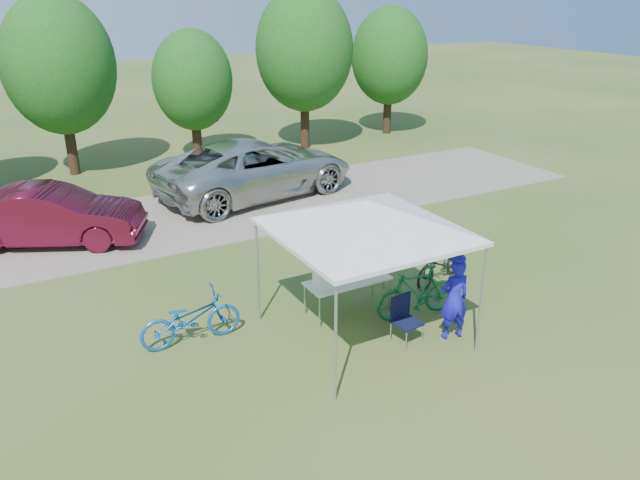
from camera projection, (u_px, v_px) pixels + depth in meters
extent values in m
plane|color=#2D5119|center=(363.00, 335.00, 12.00)|extent=(100.00, 100.00, 0.00)
cube|color=gray|center=(217.00, 212.00, 18.47)|extent=(24.00, 5.00, 0.02)
cylinder|color=#A5A5AA|center=(336.00, 344.00, 9.71)|extent=(0.05, 0.05, 2.10)
cylinder|color=#A5A5AA|center=(481.00, 300.00, 11.06)|extent=(0.05, 0.05, 2.10)
cylinder|color=#A5A5AA|center=(258.00, 272.00, 12.14)|extent=(0.05, 0.05, 2.10)
cylinder|color=#A5A5AA|center=(385.00, 244.00, 13.48)|extent=(0.05, 0.05, 2.10)
cube|color=silver|center=(366.00, 231.00, 11.18)|extent=(3.15, 3.15, 0.08)
pyramid|color=silver|center=(367.00, 200.00, 10.96)|extent=(4.53, 4.53, 0.55)
cylinder|color=#382314|center=(71.00, 146.00, 21.84)|extent=(0.36, 0.36, 2.03)
ellipsoid|color=#144711|center=(59.00, 65.00, 20.79)|extent=(3.71, 3.71, 4.64)
cylinder|color=#382314|center=(197.00, 139.00, 23.77)|extent=(0.36, 0.36, 1.61)
ellipsoid|color=#144711|center=(193.00, 80.00, 22.95)|extent=(2.94, 2.94, 3.68)
cylinder|color=#382314|center=(305.00, 122.00, 25.46)|extent=(0.36, 0.36, 2.10)
ellipsoid|color=#144711|center=(304.00, 50.00, 24.38)|extent=(3.84, 3.84, 4.80)
cylinder|color=#382314|center=(387.00, 113.00, 28.02)|extent=(0.36, 0.36, 1.82)
ellipsoid|color=#144711|center=(390.00, 56.00, 27.08)|extent=(3.33, 3.33, 4.16)
cube|color=white|center=(348.00, 281.00, 12.60)|extent=(1.74, 0.73, 0.04)
cylinder|color=#A5A5AA|center=(320.00, 312.00, 12.12)|extent=(0.04, 0.04, 0.68)
cylinder|color=#A5A5AA|center=(389.00, 294.00, 12.86)|extent=(0.04, 0.04, 0.68)
cylinder|color=#A5A5AA|center=(305.00, 299.00, 12.62)|extent=(0.04, 0.04, 0.68)
cylinder|color=#A5A5AA|center=(373.00, 282.00, 13.36)|extent=(0.04, 0.04, 0.68)
cube|color=black|center=(407.00, 323.00, 11.55)|extent=(0.53, 0.53, 0.04)
cube|color=black|center=(400.00, 306.00, 11.64)|extent=(0.47, 0.10, 0.47)
cylinder|color=#A5A5AA|center=(404.00, 341.00, 11.37)|extent=(0.02, 0.02, 0.42)
cylinder|color=#A5A5AA|center=(422.00, 336.00, 11.56)|extent=(0.02, 0.02, 0.42)
cylinder|color=#A5A5AA|center=(391.00, 331.00, 11.71)|extent=(0.02, 0.02, 0.42)
cylinder|color=#A5A5AA|center=(409.00, 326.00, 11.90)|extent=(0.02, 0.02, 0.42)
cube|color=white|center=(327.00, 278.00, 12.31)|extent=(0.48, 0.32, 0.32)
cube|color=white|center=(327.00, 270.00, 12.25)|extent=(0.50, 0.34, 0.04)
cylinder|color=gold|center=(368.00, 275.00, 12.74)|extent=(0.09, 0.09, 0.07)
imported|color=#1816B9|center=(454.00, 299.00, 11.62)|extent=(0.64, 0.48, 1.61)
imported|color=#135DA7|center=(190.00, 319.00, 11.56)|extent=(1.92, 0.71, 1.00)
imported|color=#16633C|center=(417.00, 292.00, 12.50)|extent=(1.84, 0.72, 1.07)
imported|color=black|center=(441.00, 263.00, 13.95)|extent=(1.90, 1.16, 0.94)
imported|color=beige|center=(256.00, 168.00, 19.60)|extent=(6.82, 3.96, 1.79)
imported|color=#550E22|center=(51.00, 216.00, 15.93)|extent=(4.79, 3.38, 1.50)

